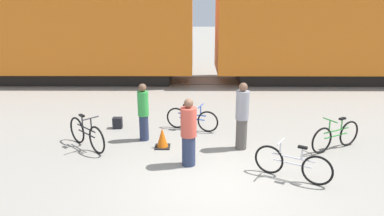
# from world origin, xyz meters

# --- Properties ---
(ground_plane) EXTENTS (80.00, 80.00, 0.00)m
(ground_plane) POSITION_xyz_m (0.00, 0.00, 0.00)
(ground_plane) COLOR gray
(freight_train) EXTENTS (54.62, 2.92, 5.38)m
(freight_train) POSITION_xyz_m (-0.00, 9.88, 2.83)
(freight_train) COLOR black
(freight_train) RESTS_ON ground_plane
(rail_near) EXTENTS (66.62, 0.07, 0.01)m
(rail_near) POSITION_xyz_m (0.00, 9.16, 0.01)
(rail_near) COLOR #4C4238
(rail_near) RESTS_ON ground_plane
(rail_far) EXTENTS (66.62, 0.07, 0.01)m
(rail_far) POSITION_xyz_m (0.00, 10.60, 0.01)
(rail_far) COLOR #4C4238
(rail_far) RESTS_ON ground_plane
(bicycle_green) EXTENTS (1.54, 0.90, 0.88)m
(bicycle_green) POSITION_xyz_m (3.27, 1.81, 0.38)
(bicycle_green) COLOR black
(bicycle_green) RESTS_ON ground_plane
(bicycle_black) EXTENTS (1.28, 1.28, 0.92)m
(bicycle_black) POSITION_xyz_m (-3.32, 1.87, 0.39)
(bicycle_black) COLOR black
(bicycle_black) RESTS_ON ground_plane
(bicycle_silver) EXTENTS (1.55, 0.95, 0.85)m
(bicycle_silver) POSITION_xyz_m (1.71, 0.15, 0.36)
(bicycle_silver) COLOR black
(bicycle_silver) RESTS_ON ground_plane
(bicycle_blue) EXTENTS (1.58, 0.61, 0.81)m
(bicycle_blue) POSITION_xyz_m (-0.53, 3.27, 0.35)
(bicycle_blue) COLOR black
(bicycle_blue) RESTS_ON ground_plane
(person_in_grey) EXTENTS (0.35, 0.35, 1.80)m
(person_in_grey) POSITION_xyz_m (0.79, 1.86, 0.91)
(person_in_grey) COLOR #514C47
(person_in_grey) RESTS_ON ground_plane
(person_in_red) EXTENTS (0.38, 0.38, 1.66)m
(person_in_red) POSITION_xyz_m (-0.59, 0.86, 0.82)
(person_in_red) COLOR #283351
(person_in_red) RESTS_ON ground_plane
(person_in_green) EXTENTS (0.30, 0.30, 1.63)m
(person_in_green) POSITION_xyz_m (-1.87, 2.46, 0.83)
(person_in_green) COLOR #283351
(person_in_green) RESTS_ON ground_plane
(backpack) EXTENTS (0.28, 0.20, 0.34)m
(backpack) POSITION_xyz_m (-2.82, 3.42, 0.17)
(backpack) COLOR black
(backpack) RESTS_ON ground_plane
(traffic_cone) EXTENTS (0.40, 0.40, 0.55)m
(traffic_cone) POSITION_xyz_m (-1.32, 1.92, 0.25)
(traffic_cone) COLOR black
(traffic_cone) RESTS_ON ground_plane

